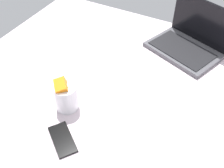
% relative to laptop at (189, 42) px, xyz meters
% --- Properties ---
extents(bed_mattress, '(1.80, 1.40, 0.18)m').
position_rel_laptop_xyz_m(bed_mattress, '(0.01, -0.50, -0.13)').
color(bed_mattress, silver).
rests_on(bed_mattress, ground).
extents(laptop, '(0.39, 0.33, 0.23)m').
position_rel_laptop_xyz_m(laptop, '(0.00, 0.00, 0.00)').
color(laptop, '#4C4C51').
rests_on(laptop, bed_mattress).
extents(snack_cup, '(0.10, 0.09, 0.15)m').
position_rel_laptop_xyz_m(snack_cup, '(-0.31, -0.59, 0.02)').
color(snack_cup, silver).
rests_on(snack_cup, bed_mattress).
extents(cell_phone, '(0.15, 0.14, 0.01)m').
position_rel_laptop_xyz_m(cell_phone, '(-0.24, -0.73, -0.04)').
color(cell_phone, black).
rests_on(cell_phone, bed_mattress).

